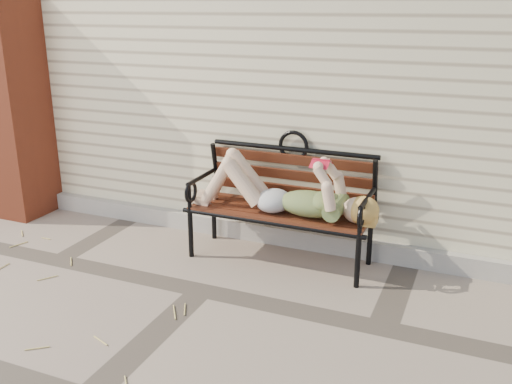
% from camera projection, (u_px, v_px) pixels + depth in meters
% --- Properties ---
extents(ground, '(80.00, 80.00, 0.00)m').
position_uv_depth(ground, '(201.00, 290.00, 3.95)').
color(ground, gray).
rests_on(ground, ground).
extents(house_wall, '(8.00, 4.00, 3.00)m').
position_uv_depth(house_wall, '(329.00, 42.00, 6.10)').
color(house_wall, beige).
rests_on(house_wall, ground).
extents(foundation_strip, '(8.00, 0.10, 0.15)m').
position_uv_depth(foundation_strip, '(256.00, 231.00, 4.78)').
color(foundation_strip, '#B0A99F').
rests_on(foundation_strip, ground).
extents(brick_pillar, '(0.50, 0.50, 2.00)m').
position_uv_depth(brick_pillar, '(11.00, 107.00, 5.14)').
color(brick_pillar, '#933921').
rests_on(brick_pillar, ground).
extents(garden_bench, '(1.49, 0.59, 0.97)m').
position_uv_depth(garden_bench, '(284.00, 190.00, 4.33)').
color(garden_bench, black).
rests_on(garden_bench, ground).
extents(reading_woman, '(1.41, 0.32, 0.44)m').
position_uv_depth(reading_woman, '(280.00, 191.00, 4.21)').
color(reading_woman, '#0A4049').
rests_on(reading_woman, ground).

